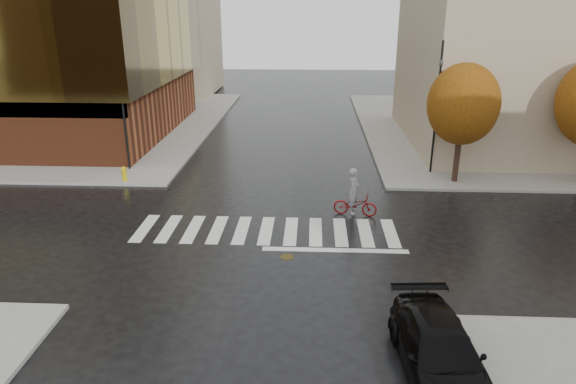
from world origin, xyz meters
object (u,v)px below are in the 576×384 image
object	(u,v)px
cyclist	(355,200)
fire_hydrant	(124,173)
traffic_light_ne	(437,99)
sedan	(440,353)
traffic_light_nw	(121,89)

from	to	relation	value
cyclist	fire_hydrant	distance (m)	13.17
cyclist	traffic_light_ne	size ratio (longest dim) A/B	0.31
sedan	traffic_light_ne	world-z (taller)	traffic_light_ne
cyclist	traffic_light_nw	bearing A→B (deg)	76.20
cyclist	traffic_light_nw	xyz separation A→B (m)	(-13.04, 6.25, 4.14)
sedan	traffic_light_nw	world-z (taller)	traffic_light_nw
cyclist	sedan	bearing A→B (deg)	-160.74
traffic_light_nw	fire_hydrant	bearing A→B (deg)	14.20
traffic_light_nw	sedan	bearing A→B (deg)	41.44
traffic_light_nw	fire_hydrant	xyz separation A→B (m)	(0.49, -2.23, -4.33)
traffic_light_nw	cyclist	bearing A→B (deg)	66.09
sedan	fire_hydrant	world-z (taller)	sedan
traffic_light_ne	sedan	bearing A→B (deg)	67.92
sedan	cyclist	world-z (taller)	cyclist
cyclist	traffic_light_nw	distance (m)	15.04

